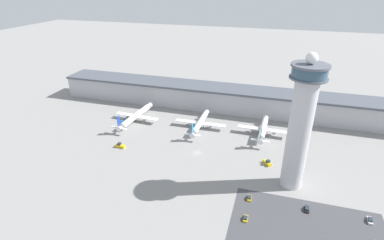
{
  "coord_description": "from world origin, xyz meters",
  "views": [
    {
      "loc": [
        40.88,
        -147.62,
        95.36
      ],
      "look_at": [
        -9.3,
        19.78,
        11.64
      ],
      "focal_mm": 28.0,
      "sensor_mm": 36.0,
      "label": 1
    }
  ],
  "objects_px": {
    "car_white_wagon": "(246,218)",
    "car_silver_sedan": "(249,198)",
    "airplane_gate_charlie": "(263,129)",
    "service_truck_catering": "(120,146)",
    "service_truck_fuel": "(126,121)",
    "service_truck_baggage": "(267,163)",
    "airplane_gate_alpha": "(136,116)",
    "control_tower": "(301,123)",
    "airplane_gate_bravo": "(200,123)",
    "car_blue_compact": "(307,209)",
    "car_maroon_suv": "(370,220)"
  },
  "relations": [
    {
      "from": "service_truck_catering",
      "to": "service_truck_fuel",
      "type": "height_order",
      "value": "service_truck_catering"
    },
    {
      "from": "control_tower",
      "to": "service_truck_fuel",
      "type": "relative_size",
      "value": 8.79
    },
    {
      "from": "airplane_gate_alpha",
      "to": "car_white_wagon",
      "type": "xyz_separation_m",
      "value": [
        89.79,
        -75.93,
        -3.58
      ]
    },
    {
      "from": "service_truck_catering",
      "to": "service_truck_fuel",
      "type": "distance_m",
      "value": 36.27
    },
    {
      "from": "car_white_wagon",
      "to": "control_tower",
      "type": "bearing_deg",
      "value": 59.49
    },
    {
      "from": "control_tower",
      "to": "car_white_wagon",
      "type": "relative_size",
      "value": 16.04
    },
    {
      "from": "service_truck_catering",
      "to": "car_silver_sedan",
      "type": "xyz_separation_m",
      "value": [
        82.45,
        -25.35,
        -0.45
      ]
    },
    {
      "from": "airplane_gate_charlie",
      "to": "car_white_wagon",
      "type": "bearing_deg",
      "value": -90.43
    },
    {
      "from": "car_white_wagon",
      "to": "car_silver_sedan",
      "type": "distance_m",
      "value": 13.83
    },
    {
      "from": "car_white_wagon",
      "to": "car_silver_sedan",
      "type": "xyz_separation_m",
      "value": [
        -0.02,
        13.83,
        0.06
      ]
    },
    {
      "from": "car_silver_sedan",
      "to": "car_maroon_suv",
      "type": "bearing_deg",
      "value": 0.41
    },
    {
      "from": "car_blue_compact",
      "to": "car_silver_sedan",
      "type": "distance_m",
      "value": 25.77
    },
    {
      "from": "control_tower",
      "to": "car_maroon_suv",
      "type": "bearing_deg",
      "value": -27.33
    },
    {
      "from": "control_tower",
      "to": "airplane_gate_charlie",
      "type": "distance_m",
      "value": 59.94
    },
    {
      "from": "airplane_gate_bravo",
      "to": "service_truck_catering",
      "type": "bearing_deg",
      "value": -135.64
    },
    {
      "from": "control_tower",
      "to": "service_truck_fuel",
      "type": "bearing_deg",
      "value": 160.27
    },
    {
      "from": "airplane_gate_bravo",
      "to": "car_silver_sedan",
      "type": "relative_size",
      "value": 9.13
    },
    {
      "from": "airplane_gate_alpha",
      "to": "car_white_wagon",
      "type": "bearing_deg",
      "value": -40.22
    },
    {
      "from": "airplane_gate_charlie",
      "to": "service_truck_baggage",
      "type": "relative_size",
      "value": 6.16
    },
    {
      "from": "car_blue_compact",
      "to": "airplane_gate_bravo",
      "type": "bearing_deg",
      "value": 136.3
    },
    {
      "from": "airplane_gate_bravo",
      "to": "car_blue_compact",
      "type": "height_order",
      "value": "airplane_gate_bravo"
    },
    {
      "from": "car_silver_sedan",
      "to": "service_truck_catering",
      "type": "bearing_deg",
      "value": 162.91
    },
    {
      "from": "control_tower",
      "to": "service_truck_catering",
      "type": "height_order",
      "value": "control_tower"
    },
    {
      "from": "airplane_gate_charlie",
      "to": "service_truck_catering",
      "type": "relative_size",
      "value": 5.68
    },
    {
      "from": "airplane_gate_charlie",
      "to": "car_silver_sedan",
      "type": "xyz_separation_m",
      "value": [
        -0.63,
        -66.32,
        -4.09
      ]
    },
    {
      "from": "car_white_wagon",
      "to": "car_silver_sedan",
      "type": "relative_size",
      "value": 0.98
    },
    {
      "from": "service_truck_fuel",
      "to": "car_silver_sedan",
      "type": "relative_size",
      "value": 1.79
    },
    {
      "from": "airplane_gate_alpha",
      "to": "service_truck_baggage",
      "type": "height_order",
      "value": "airplane_gate_alpha"
    },
    {
      "from": "airplane_gate_alpha",
      "to": "car_silver_sedan",
      "type": "xyz_separation_m",
      "value": [
        89.78,
        -62.1,
        -3.52
      ]
    },
    {
      "from": "control_tower",
      "to": "airplane_gate_alpha",
      "type": "distance_m",
      "value": 120.96
    },
    {
      "from": "airplane_gate_bravo",
      "to": "service_truck_catering",
      "type": "xyz_separation_m",
      "value": [
        -40.31,
        -39.42,
        -2.95
      ]
    },
    {
      "from": "car_maroon_suv",
      "to": "car_silver_sedan",
      "type": "xyz_separation_m",
      "value": [
        -51.6,
        -0.37,
        -0.02
      ]
    },
    {
      "from": "service_truck_baggage",
      "to": "car_white_wagon",
      "type": "distance_m",
      "value": 46.53
    },
    {
      "from": "airplane_gate_alpha",
      "to": "airplane_gate_charlie",
      "type": "bearing_deg",
      "value": 2.67
    },
    {
      "from": "service_truck_fuel",
      "to": "control_tower",
      "type": "bearing_deg",
      "value": -19.73
    },
    {
      "from": "airplane_gate_bravo",
      "to": "car_maroon_suv",
      "type": "distance_m",
      "value": 113.78
    },
    {
      "from": "car_blue_compact",
      "to": "car_white_wagon",
      "type": "xyz_separation_m",
      "value": [
        -25.75,
        -13.7,
        -0.05
      ]
    },
    {
      "from": "airplane_gate_charlie",
      "to": "car_blue_compact",
      "type": "xyz_separation_m",
      "value": [
        25.15,
        -66.45,
        -4.1
      ]
    },
    {
      "from": "service_truck_catering",
      "to": "control_tower",
      "type": "bearing_deg",
      "value": -4.45
    },
    {
      "from": "airplane_gate_charlie",
      "to": "car_maroon_suv",
      "type": "relative_size",
      "value": 7.59
    },
    {
      "from": "control_tower",
      "to": "airplane_gate_alpha",
      "type": "relative_size",
      "value": 1.5
    },
    {
      "from": "service_truck_catering",
      "to": "service_truck_baggage",
      "type": "distance_m",
      "value": 88.76
    },
    {
      "from": "airplane_gate_alpha",
      "to": "airplane_gate_charlie",
      "type": "height_order",
      "value": "airplane_gate_charlie"
    },
    {
      "from": "service_truck_fuel",
      "to": "car_blue_compact",
      "type": "height_order",
      "value": "service_truck_fuel"
    },
    {
      "from": "airplane_gate_charlie",
      "to": "service_truck_fuel",
      "type": "xyz_separation_m",
      "value": [
        -97.21,
        -7.57,
        -3.69
      ]
    },
    {
      "from": "airplane_gate_charlie",
      "to": "car_blue_compact",
      "type": "relative_size",
      "value": 8.01
    },
    {
      "from": "airplane_gate_alpha",
      "to": "airplane_gate_charlie",
      "type": "distance_m",
      "value": 90.5
    },
    {
      "from": "service_truck_fuel",
      "to": "service_truck_baggage",
      "type": "height_order",
      "value": "service_truck_baggage"
    },
    {
      "from": "service_truck_fuel",
      "to": "service_truck_baggage",
      "type": "bearing_deg",
      "value": -14.46
    },
    {
      "from": "airplane_gate_bravo",
      "to": "car_white_wagon",
      "type": "relative_size",
      "value": 9.32
    }
  ]
}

